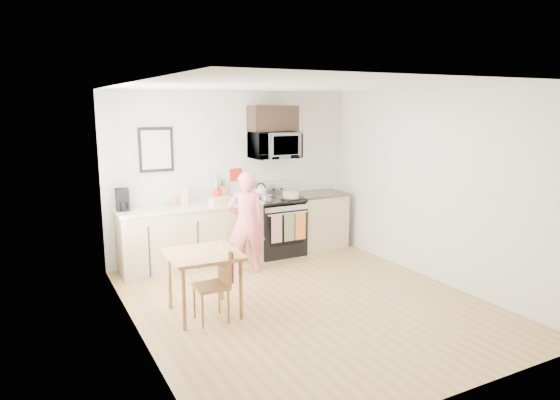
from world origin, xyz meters
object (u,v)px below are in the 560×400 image
microwave (274,145)px  cake (291,195)px  person (246,223)px  dining_table (204,260)px  range (277,228)px  chair (221,273)px

microwave → cake: (0.17, -0.25, -0.78)m
person → dining_table: (-1.03, -1.13, -0.08)m
microwave → range: bearing=-89.9°
range → chair: range is taller
range → person: bearing=-143.7°
dining_table → microwave: bearing=44.7°
range → cake: size_ratio=3.67×
cake → microwave: bearing=123.3°
range → dining_table: bearing=-137.0°
chair → person: bearing=56.8°
chair → cake: size_ratio=2.65×
range → dining_table: (-1.84, -1.72, 0.22)m
dining_table → chair: chair is taller
chair → range: bearing=49.4°
microwave → dining_table: microwave is taller
dining_table → cake: cake is taller
person → cake: 1.10m
chair → dining_table: bearing=119.8°
range → chair: size_ratio=1.39×
microwave → dining_table: size_ratio=0.96×
chair → microwave: bearing=50.9°
dining_table → cake: 2.57m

